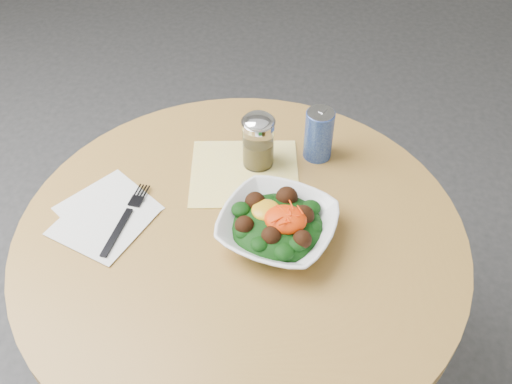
# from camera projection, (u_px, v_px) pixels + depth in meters

# --- Properties ---
(table) EXTENTS (0.90, 0.90, 0.75)m
(table) POSITION_uv_depth(u_px,v_px,m) (242.00, 289.00, 1.28)
(table) COLOR black
(table) RESTS_ON ground
(cloth_napkin) EXTENTS (0.27, 0.26, 0.00)m
(cloth_napkin) POSITION_uv_depth(u_px,v_px,m) (244.00, 173.00, 1.25)
(cloth_napkin) COLOR #E1B90B
(cloth_napkin) RESTS_ON table
(paper_napkins) EXTENTS (0.23, 0.26, 0.00)m
(paper_napkins) POSITION_uv_depth(u_px,v_px,m) (106.00, 215.00, 1.16)
(paper_napkins) COLOR silver
(paper_napkins) RESTS_ON table
(salad_bowl) EXTENTS (0.27, 0.27, 0.08)m
(salad_bowl) POSITION_uv_depth(u_px,v_px,m) (278.00, 226.00, 1.10)
(salad_bowl) COLOR white
(salad_bowl) RESTS_ON table
(fork) EXTENTS (0.04, 0.20, 0.00)m
(fork) POSITION_uv_depth(u_px,v_px,m) (127.00, 216.00, 1.16)
(fork) COLOR black
(fork) RESTS_ON table
(spice_shaker) EXTENTS (0.07, 0.07, 0.13)m
(spice_shaker) POSITION_uv_depth(u_px,v_px,m) (258.00, 141.00, 1.23)
(spice_shaker) COLOR silver
(spice_shaker) RESTS_ON table
(beverage_can) EXTENTS (0.06, 0.06, 0.12)m
(beverage_can) POSITION_uv_depth(u_px,v_px,m) (319.00, 134.00, 1.26)
(beverage_can) COLOR navy
(beverage_can) RESTS_ON table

